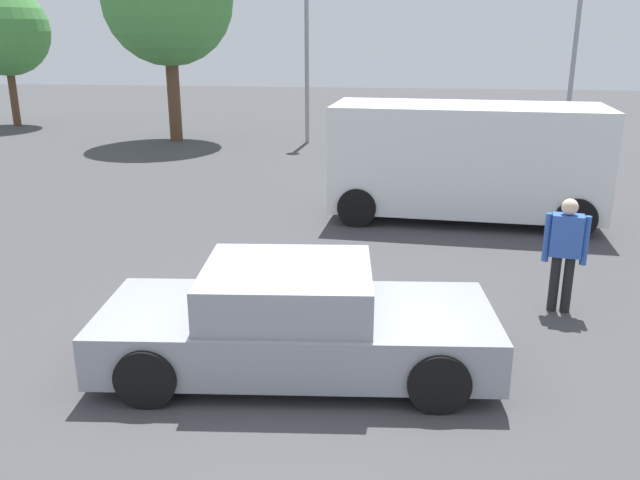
{
  "coord_description": "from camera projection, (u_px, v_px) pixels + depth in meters",
  "views": [
    {
      "loc": [
        1.17,
        -6.38,
        3.65
      ],
      "look_at": [
        0.05,
        2.21,
        0.9
      ],
      "focal_mm": 36.79,
      "sensor_mm": 36.0,
      "label": 1
    }
  ],
  "objects": [
    {
      "name": "ground_plane",
      "position": [
        290.0,
        377.0,
        7.27
      ],
      "size": [
        80.0,
        80.0,
        0.0
      ],
      "primitive_type": "plane",
      "color": "#424244"
    },
    {
      "name": "sedan_foreground",
      "position": [
        295.0,
        322.0,
        7.29
      ],
      "size": [
        4.49,
        2.19,
        1.22
      ],
      "rotation": [
        0.0,
        0.0,
        0.1
      ],
      "color": "gray",
      "rests_on": "ground_plane"
    },
    {
      "name": "van_white",
      "position": [
        466.0,
        158.0,
        13.13
      ],
      "size": [
        5.39,
        2.54,
        2.3
      ],
      "rotation": [
        0.0,
        0.0,
        -0.06
      ],
      "color": "white",
      "rests_on": "ground_plane"
    },
    {
      "name": "pedestrian",
      "position": [
        565.0,
        246.0,
        8.71
      ],
      "size": [
        0.56,
        0.31,
        1.58
      ],
      "rotation": [
        0.0,
        0.0,
        1.39
      ],
      "color": "black",
      "rests_on": "ground_plane"
    },
    {
      "name": "light_post_near",
      "position": [
        579.0,
        16.0,
        19.12
      ],
      "size": [
        0.44,
        0.44,
        6.01
      ],
      "color": "gray",
      "rests_on": "ground_plane"
    },
    {
      "name": "light_post_far",
      "position": [
        307.0,
        20.0,
        21.53
      ],
      "size": [
        0.44,
        0.44,
        5.9
      ],
      "color": "gray",
      "rests_on": "ground_plane"
    },
    {
      "name": "tree_back_left",
      "position": [
        167.0,
        0.0,
        21.71
      ],
      "size": [
        4.34,
        4.34,
        6.88
      ],
      "color": "brown",
      "rests_on": "ground_plane"
    },
    {
      "name": "tree_back_center",
      "position": [
        5.0,
        32.0,
        25.73
      ],
      "size": [
        3.42,
        3.42,
        5.4
      ],
      "color": "brown",
      "rests_on": "ground_plane"
    }
  ]
}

